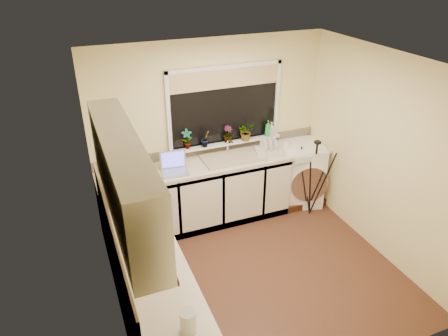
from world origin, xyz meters
TOP-DOWN VIEW (x-y plane):
  - floor at (0.00, 0.00)m, footprint 3.20×3.20m
  - ceiling at (0.00, 0.00)m, footprint 3.20×3.20m
  - wall_back at (0.00, 1.50)m, footprint 3.20×0.00m
  - wall_front at (0.00, -1.50)m, footprint 3.20×0.00m
  - wall_left at (-1.60, 0.00)m, footprint 0.00×3.00m
  - wall_right at (1.60, 0.00)m, footprint 0.00×3.00m
  - base_cabinet_back at (-0.33, 1.20)m, footprint 2.55×0.60m
  - base_cabinet_left at (-1.30, -0.30)m, footprint 0.54×2.40m
  - worktop_back at (0.00, 1.20)m, footprint 3.20×0.60m
  - worktop_left at (-1.30, -0.30)m, footprint 0.60×2.40m
  - upper_cabinet at (-1.44, -0.45)m, footprint 0.28×1.90m
  - splashback_left at (-1.59, -0.30)m, footprint 0.02×2.40m
  - splashback_back at (0.00, 1.49)m, footprint 3.20×0.02m
  - window_glass at (0.20, 1.49)m, footprint 1.50×0.02m
  - window_blind at (0.20, 1.46)m, footprint 1.50×0.02m
  - windowsill at (0.20, 1.43)m, footprint 1.60×0.14m
  - sink at (0.20, 1.20)m, footprint 0.82×0.46m
  - faucet at (0.20, 1.38)m, footprint 0.03×0.03m
  - washing_machine at (1.26, 1.21)m, footprint 0.80×0.78m
  - laptop at (-0.63, 1.15)m, footprint 0.36×0.32m
  - kettle at (-1.27, -0.01)m, footprint 0.18×0.18m
  - dish_rack at (0.73, 1.16)m, footprint 0.45×0.38m
  - tripod at (1.25, 0.80)m, footprint 0.71×0.71m
  - glass_jug at (-1.21, -1.29)m, footprint 0.12×0.12m
  - steel_jar at (-1.33, -0.23)m, footprint 0.07×0.07m
  - microwave at (-1.27, 0.77)m, footprint 0.40×0.56m
  - plant_a at (-0.36, 1.43)m, footprint 0.15×0.11m
  - plant_b at (-0.12, 1.39)m, footprint 0.15×0.14m
  - plant_c at (0.22, 1.41)m, footprint 0.16×0.16m
  - plant_d at (0.48, 1.39)m, footprint 0.26×0.24m
  - soap_bottle_green at (0.82, 1.40)m, footprint 0.11×0.11m
  - soap_bottle_clear at (0.88, 1.40)m, footprint 0.12×0.12m
  - cup_back at (1.06, 1.26)m, footprint 0.14×0.14m
  - cup_left at (-1.33, -0.55)m, footprint 0.14×0.14m

SIDE VIEW (x-z plane):
  - floor at x=0.00m, z-range 0.00..0.00m
  - base_cabinet_back at x=-0.33m, z-range 0.00..0.86m
  - base_cabinet_left at x=-1.30m, z-range 0.00..0.86m
  - washing_machine at x=1.26m, z-range 0.00..0.92m
  - tripod at x=1.25m, z-range 0.00..1.15m
  - worktop_back at x=0.00m, z-range 0.86..0.90m
  - worktop_left at x=-1.30m, z-range 0.86..0.90m
  - sink at x=0.20m, z-range 0.90..0.93m
  - dish_rack at x=0.73m, z-range 0.90..0.96m
  - cup_back at x=1.06m, z-range 0.90..0.99m
  - cup_left at x=-1.33m, z-range 0.90..1.00m
  - steel_jar at x=-1.33m, z-range 0.90..1.00m
  - laptop at x=-0.63m, z-range 0.84..1.09m
  - splashback_back at x=0.00m, z-range 0.90..1.04m
  - glass_jug at x=-1.21m, z-range 0.90..1.08m
  - kettle at x=-1.27m, z-range 0.90..1.13m
  - faucet at x=0.20m, z-range 0.90..1.14m
  - windowsill at x=0.20m, z-range 1.02..1.05m
  - microwave at x=-1.27m, z-range 0.90..1.20m
  - splashback_left at x=-1.59m, z-range 0.90..1.35m
  - soap_bottle_clear at x=0.88m, z-range 1.05..1.25m
  - plant_b at x=-0.12m, z-range 1.05..1.28m
  - soap_bottle_green at x=0.82m, z-range 1.05..1.28m
  - plant_c at x=0.22m, z-range 1.05..1.29m
  - plant_d at x=0.48m, z-range 1.05..1.30m
  - plant_a at x=-0.36m, z-range 1.05..1.32m
  - wall_back at x=0.00m, z-range -0.38..2.83m
  - wall_front at x=0.00m, z-range -0.38..2.83m
  - wall_left at x=-1.60m, z-range -0.27..2.73m
  - wall_right at x=1.60m, z-range -0.27..2.73m
  - window_glass at x=0.20m, z-range 1.05..2.05m
  - upper_cabinet at x=-1.44m, z-range 1.45..2.15m
  - window_blind at x=0.20m, z-range 1.80..2.05m
  - ceiling at x=0.00m, z-range 2.45..2.45m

